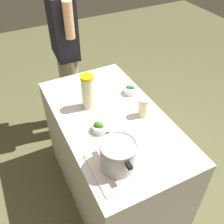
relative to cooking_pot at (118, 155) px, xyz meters
name	(u,v)px	position (x,y,z in m)	size (l,w,h in m)	color
ground_plane	(112,187)	(0.40, -0.16, -0.97)	(8.00, 8.00, 0.00)	brown
counter_slab	(112,157)	(0.40, -0.16, -0.54)	(1.30, 0.72, 0.87)	beige
dish_cloth	(118,166)	(0.00, 0.00, -0.10)	(0.33, 0.31, 0.01)	beige
cooking_pot	(118,155)	(0.00, 0.00, 0.00)	(0.28, 0.21, 0.18)	#B7B7BC
lemonade_pitcher	(88,91)	(0.59, -0.06, 0.03)	(0.09, 0.09, 0.27)	beige
mason_jar	(143,107)	(0.32, -0.36, -0.03)	(0.07, 0.07, 0.14)	beige
broccoli_bowl_front	(100,127)	(0.32, -0.03, -0.07)	(0.11, 0.11, 0.08)	silver
broccoli_bowl_center	(130,90)	(0.59, -0.42, -0.07)	(0.10, 0.10, 0.07)	silver
person_cook	(66,53)	(1.36, -0.15, -0.05)	(0.50, 0.22, 1.66)	tan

